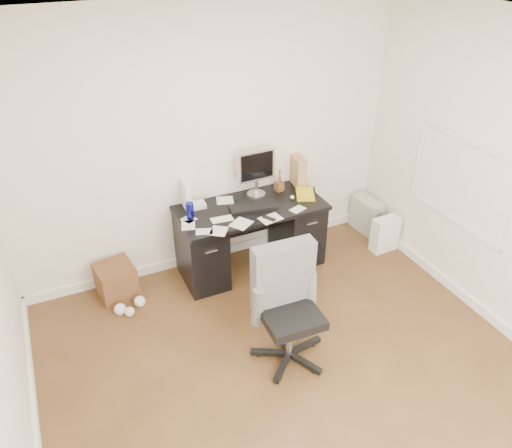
{
  "coord_description": "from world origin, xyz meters",
  "views": [
    {
      "loc": [
        -1.48,
        -2.35,
        3.27
      ],
      "look_at": [
        0.15,
        1.2,
        0.83
      ],
      "focal_mm": 35.0,
      "sensor_mm": 36.0,
      "label": 1
    }
  ],
  "objects": [
    {
      "name": "ground",
      "position": [
        0.0,
        0.0,
        0.0
      ],
      "size": [
        4.0,
        4.0,
        0.0
      ],
      "primitive_type": "plane",
      "color": "#4B3018",
      "rests_on": "ground"
    },
    {
      "name": "room_shell",
      "position": [
        0.03,
        0.03,
        1.66
      ],
      "size": [
        4.02,
        4.02,
        2.71
      ],
      "color": "silver",
      "rests_on": "ground"
    },
    {
      "name": "desk",
      "position": [
        0.3,
        1.65,
        0.4
      ],
      "size": [
        1.5,
        0.7,
        0.75
      ],
      "color": "black",
      "rests_on": "ground"
    },
    {
      "name": "loose_papers",
      "position": [
        0.1,
        1.6,
        0.75
      ],
      "size": [
        1.1,
        0.6,
        0.0
      ],
      "primitive_type": null,
      "color": "white",
      "rests_on": "desk"
    },
    {
      "name": "lcd_monitor",
      "position": [
        0.45,
        1.85,
        1.01
      ],
      "size": [
        0.42,
        0.25,
        0.52
      ],
      "primitive_type": null,
      "rotation": [
        0.0,
        0.0,
        0.03
      ],
      "color": "silver",
      "rests_on": "desk"
    },
    {
      "name": "keyboard",
      "position": [
        0.31,
        1.6,
        0.76
      ],
      "size": [
        0.5,
        0.23,
        0.03
      ],
      "primitive_type": "cube",
      "rotation": [
        0.0,
        0.0,
        -0.15
      ],
      "color": "black",
      "rests_on": "desk"
    },
    {
      "name": "computer_mouse",
      "position": [
        0.74,
        1.59,
        0.78
      ],
      "size": [
        0.07,
        0.07,
        0.06
      ],
      "primitive_type": "sphere",
      "rotation": [
        0.0,
        0.0,
        -0.39
      ],
      "color": "silver",
      "rests_on": "desk"
    },
    {
      "name": "travel_mug",
      "position": [
        -0.33,
        1.68,
        0.83
      ],
      "size": [
        0.1,
        0.1,
        0.17
      ],
      "primitive_type": "cylinder",
      "rotation": [
        0.0,
        0.0,
        -0.42
      ],
      "color": "#16148F",
      "rests_on": "desk"
    },
    {
      "name": "white_binder",
      "position": [
        -0.3,
        1.9,
        0.89
      ],
      "size": [
        0.13,
        0.25,
        0.29
      ],
      "primitive_type": "cube",
      "rotation": [
        0.0,
        0.0,
        -0.05
      ],
      "color": "white",
      "rests_on": "desk"
    },
    {
      "name": "magazine_file",
      "position": [
        0.97,
        1.89,
        0.91
      ],
      "size": [
        0.17,
        0.29,
        0.32
      ],
      "primitive_type": "cube",
      "rotation": [
        0.0,
        0.0,
        -0.12
      ],
      "color": "#AC7E53",
      "rests_on": "desk"
    },
    {
      "name": "pen_cup",
      "position": [
        0.71,
        1.83,
        0.87
      ],
      "size": [
        0.12,
        0.12,
        0.24
      ],
      "primitive_type": null,
      "rotation": [
        0.0,
        0.0,
        0.16
      ],
      "color": "brown",
      "rests_on": "desk"
    },
    {
      "name": "yellow_book",
      "position": [
        0.92,
        1.61,
        0.77
      ],
      "size": [
        0.28,
        0.31,
        0.04
      ],
      "primitive_type": "cube",
      "rotation": [
        0.0,
        0.0,
        -0.44
      ],
      "color": "gold",
      "rests_on": "desk"
    },
    {
      "name": "paper_remote",
      "position": [
        0.38,
        1.35,
        0.76
      ],
      "size": [
        0.24,
        0.2,
        0.02
      ],
      "primitive_type": null,
      "rotation": [
        0.0,
        0.0,
        0.15
      ],
      "color": "white",
      "rests_on": "desk"
    },
    {
      "name": "office_chair",
      "position": [
        0.06,
        0.31,
        0.53
      ],
      "size": [
        0.63,
        0.63,
        1.07
      ],
      "primitive_type": null,
      "rotation": [
        0.0,
        0.0,
        -0.04
      ],
      "color": "#525452",
      "rests_on": "ground"
    },
    {
      "name": "pc_tower",
      "position": [
        1.86,
        1.74,
        0.21
      ],
      "size": [
        0.22,
        0.43,
        0.41
      ],
      "primitive_type": "cube",
      "rotation": [
        0.0,
        0.0,
        0.08
      ],
      "color": "#BAB3A8",
      "rests_on": "ground"
    },
    {
      "name": "shopping_bag",
      "position": [
        1.8,
        1.31,
        0.2
      ],
      "size": [
        0.31,
        0.22,
        0.41
      ],
      "primitive_type": "cube",
      "rotation": [
        0.0,
        0.0,
        0.03
      ],
      "color": "white",
      "rests_on": "ground"
    },
    {
      "name": "wicker_basket",
      "position": [
        -1.12,
        1.78,
        0.17
      ],
      "size": [
        0.39,
        0.39,
        0.35
      ],
      "primitive_type": "cube",
      "rotation": [
        0.0,
        0.0,
        0.14
      ],
      "color": "#4C2E17",
      "rests_on": "ground"
    },
    {
      "name": "desk_printer",
      "position": [
        -0.15,
        1.81,
        0.1
      ],
      "size": [
        0.36,
        0.3,
        0.2
      ],
      "primitive_type": "cube",
      "rotation": [
        0.0,
        0.0,
        -0.06
      ],
      "color": "slate",
      "rests_on": "ground"
    }
  ]
}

